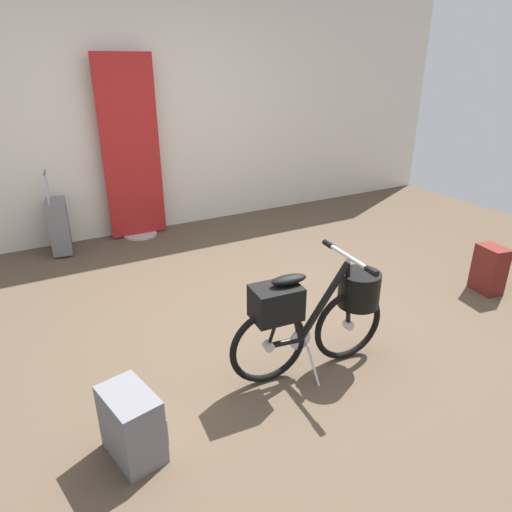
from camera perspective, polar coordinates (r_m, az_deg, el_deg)
The scene contains 7 objects.
ground_plane at distance 3.29m, azimuth 1.04°, elevation -9.89°, with size 8.21×8.21×0.00m, color brown.
back_wall at distance 5.20m, azimuth -14.23°, elevation 18.43°, with size 8.21×0.10×2.83m, color silver.
floor_banner_stand at distance 5.03m, azimuth -15.25°, elevation 11.66°, with size 0.60×0.36×1.88m.
folding_bike_foreground at distance 2.80m, azimuth 7.74°, elevation -6.87°, with size 1.06×0.53×0.75m.
rolling_suitcase at distance 4.95m, azimuth -23.45°, elevation 3.48°, with size 0.23×0.38×0.83m.
backpack_on_floor at distance 2.43m, azimuth -15.21°, elevation -19.71°, with size 0.28×0.36×0.37m.
handbag_on_floor at distance 4.26m, azimuth 27.23°, elevation -1.53°, with size 0.22×0.26×0.40m.
Camera 1 is at (-1.39, -2.38, 1.81)m, focal length 31.92 mm.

